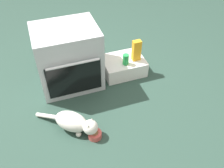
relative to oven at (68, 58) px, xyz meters
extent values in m
plane|color=#284238|center=(0.05, -0.43, -0.33)|extent=(8.00, 8.00, 0.00)
cube|color=#B7BABF|center=(0.00, 0.00, 0.00)|extent=(0.63, 0.50, 0.66)
cube|color=black|center=(0.00, -0.25, -0.08)|extent=(0.53, 0.01, 0.36)
cylinder|color=silver|center=(0.00, -0.28, 0.12)|extent=(0.50, 0.02, 0.02)
cube|color=white|center=(0.60, -0.03, -0.24)|extent=(0.46, 0.36, 0.18)
cylinder|color=#C64C47|center=(0.04, -0.79, -0.30)|extent=(0.12, 0.12, 0.06)
sphere|color=brown|center=(0.04, -0.79, -0.28)|extent=(0.07, 0.07, 0.07)
ellipsoid|color=silver|center=(-0.13, -0.64, -0.23)|extent=(0.35, 0.34, 0.18)
sphere|color=silver|center=(0.01, -0.77, -0.21)|extent=(0.13, 0.13, 0.13)
cone|color=silver|center=(0.03, -0.74, -0.16)|extent=(0.05, 0.05, 0.06)
cone|color=silver|center=(-0.02, -0.79, -0.16)|extent=(0.05, 0.05, 0.06)
cylinder|color=silver|center=(-0.33, -0.46, -0.27)|extent=(0.22, 0.21, 0.11)
sphere|color=silver|center=(-0.03, -0.66, -0.31)|extent=(0.05, 0.05, 0.05)
sphere|color=silver|center=(-0.10, -0.74, -0.31)|extent=(0.05, 0.05, 0.05)
cube|color=orange|center=(0.73, -0.07, -0.04)|extent=(0.09, 0.06, 0.24)
cylinder|color=green|center=(0.59, -0.11, -0.10)|extent=(0.07, 0.07, 0.12)
camera|label=1|loc=(-0.24, -2.04, 1.47)|focal=38.82mm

